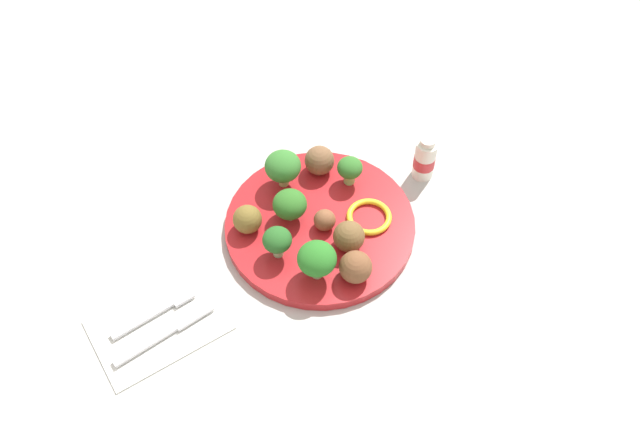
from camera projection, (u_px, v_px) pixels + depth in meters
name	position (u px, v px, depth m)	size (l,w,h in m)	color
ground_plane	(320.00, 228.00, 0.99)	(4.00, 4.00, 0.00)	#B2B2AD
plate	(320.00, 225.00, 0.99)	(0.28, 0.28, 0.02)	red
broccoli_floret_back_left	(350.00, 169.00, 1.00)	(0.04, 0.04, 0.05)	#93C26D
broccoli_floret_far_rim	(277.00, 241.00, 0.92)	(0.04, 0.04, 0.05)	#91BD83
broccoli_floret_center	(317.00, 259.00, 0.89)	(0.05, 0.05, 0.06)	#A8C481
broccoli_floret_mid_right	(290.00, 205.00, 0.96)	(0.05, 0.05, 0.05)	#9EBF78
broccoli_floret_mid_left	(284.00, 166.00, 1.00)	(0.05, 0.05, 0.06)	#ACB86B
meatball_mid_right	(349.00, 236.00, 0.94)	(0.05, 0.05, 0.05)	brown
meatball_mid_left	(247.00, 219.00, 0.96)	(0.04, 0.04, 0.04)	brown
meatball_front_right	(319.00, 160.00, 1.02)	(0.05, 0.05, 0.05)	brown
meatball_back_left	(326.00, 220.00, 0.96)	(0.03, 0.03, 0.03)	brown
meatball_far_rim	(356.00, 267.00, 0.90)	(0.05, 0.05, 0.05)	brown
pepper_ring_mid_left	(369.00, 217.00, 0.98)	(0.07, 0.07, 0.01)	yellow
napkin	(159.00, 325.00, 0.89)	(0.17, 0.12, 0.01)	white
fork	(158.00, 310.00, 0.90)	(0.12, 0.02, 0.01)	silver
knife	(169.00, 330.00, 0.88)	(0.15, 0.02, 0.01)	silver
yogurt_bottle	(425.00, 159.00, 1.03)	(0.03, 0.03, 0.08)	white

